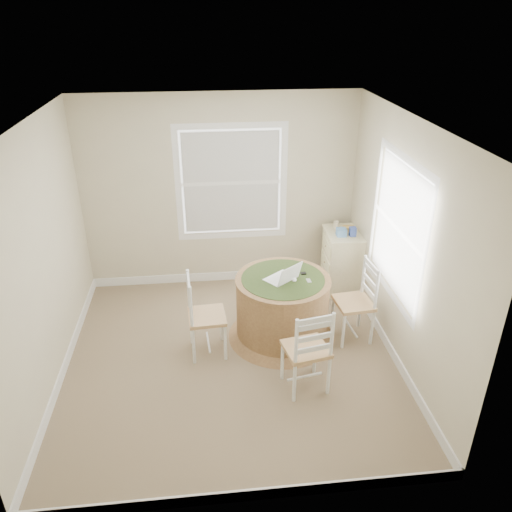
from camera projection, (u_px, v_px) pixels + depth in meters
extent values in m
cube|color=#867255|center=(231.00, 359.00, 5.56)|extent=(3.60, 3.60, 0.02)
cube|color=white|center=(225.00, 121.00, 4.38)|extent=(3.60, 3.60, 0.02)
cube|color=beige|center=(220.00, 193.00, 6.58)|extent=(3.60, 0.02, 2.60)
cube|color=beige|center=(245.00, 374.00, 3.37)|extent=(3.60, 0.02, 2.60)
cube|color=beige|center=(41.00, 264.00, 4.79)|extent=(0.02, 3.60, 2.60)
cube|color=beige|center=(403.00, 246.00, 5.15)|extent=(0.02, 3.60, 2.60)
cube|color=white|center=(223.00, 276.00, 7.12)|extent=(3.60, 0.02, 0.12)
cube|color=white|center=(246.00, 495.00, 3.95)|extent=(3.60, 0.02, 0.12)
cube|color=white|center=(65.00, 366.00, 5.36)|extent=(0.02, 3.60, 0.12)
cube|color=white|center=(387.00, 343.00, 5.71)|extent=(0.02, 3.60, 0.12)
cylinder|color=olive|center=(282.00, 305.00, 5.76)|extent=(1.06, 1.06, 0.69)
cone|color=olive|center=(281.00, 332.00, 5.93)|extent=(1.26, 1.26, 0.08)
cylinder|color=olive|center=(283.00, 280.00, 5.61)|extent=(1.08, 1.08, 0.03)
cylinder|color=#37471E|center=(283.00, 279.00, 5.60)|extent=(0.94, 0.94, 0.01)
cone|color=#37471E|center=(283.00, 283.00, 5.63)|extent=(1.04, 1.04, 0.10)
cube|color=white|center=(280.00, 279.00, 5.60)|extent=(0.41, 0.39, 0.02)
cube|color=silver|center=(280.00, 278.00, 5.59)|extent=(0.30, 0.27, 0.00)
cube|color=black|center=(290.00, 274.00, 5.45)|extent=(0.31, 0.26, 0.22)
ellipsoid|color=white|center=(294.00, 279.00, 5.57)|extent=(0.07, 0.10, 0.03)
cube|color=#B7BABF|center=(309.00, 281.00, 5.55)|extent=(0.05, 0.09, 0.02)
cube|color=black|center=(303.00, 274.00, 5.69)|extent=(0.06, 0.05, 0.02)
cube|color=beige|center=(342.00, 262.00, 6.75)|extent=(0.46, 0.62, 0.82)
cube|color=beige|center=(344.00, 233.00, 6.56)|extent=(0.49, 0.65, 0.02)
cube|color=beige|center=(323.00, 278.00, 6.84)|extent=(0.03, 0.51, 0.18)
cube|color=beige|center=(324.00, 262.00, 6.73)|extent=(0.03, 0.51, 0.18)
cube|color=beige|center=(325.00, 246.00, 6.62)|extent=(0.03, 0.51, 0.18)
cube|color=#5A8FCF|center=(341.00, 232.00, 6.43)|extent=(0.12, 0.12, 0.10)
cube|color=#BF9543|center=(349.00, 228.00, 6.60)|extent=(0.15, 0.10, 0.06)
cube|color=#374EA5|center=(354.00, 232.00, 6.42)|extent=(0.08, 0.08, 0.12)
cylinder|color=beige|center=(335.00, 224.00, 6.69)|extent=(0.07, 0.07, 0.09)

